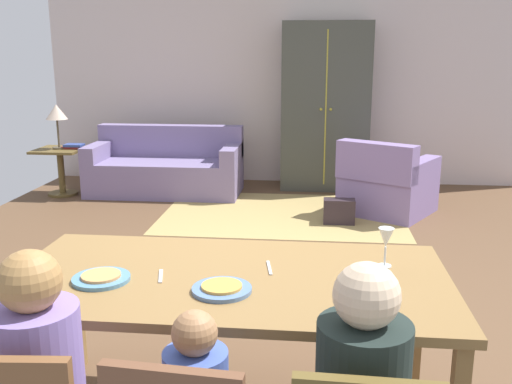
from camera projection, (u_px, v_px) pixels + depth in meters
ground_plane at (266, 270)px, 4.68m from camera, size 6.47×6.67×0.02m
back_wall at (288, 81)px, 7.62m from camera, size 6.47×0.10×2.70m
dining_table at (228, 289)px, 2.56m from camera, size 1.96×0.99×0.76m
plate_near_man at (101, 279)px, 2.48m from camera, size 0.25×0.25×0.02m
pizza_near_man at (101, 275)px, 2.48m from camera, size 0.17×0.17×0.01m
plate_near_child at (222, 289)px, 2.37m from camera, size 0.25×0.25×0.02m
pizza_near_child at (222, 286)px, 2.37m from camera, size 0.17×0.17×0.01m
wine_glass at (386, 239)px, 2.62m from camera, size 0.07×0.07×0.19m
fork at (161, 276)px, 2.53m from camera, size 0.05×0.15×0.01m
knife at (269, 268)px, 2.62m from camera, size 0.04×0.17×0.01m
area_rug at (282, 214)px, 6.27m from camera, size 2.60×1.80×0.01m
couch at (166, 169)px, 7.18m from camera, size 1.87×0.86×0.82m
armchair at (386, 185)px, 6.23m from camera, size 1.17×1.17×0.82m
armoire at (325, 107)px, 7.27m from camera, size 1.10×0.59×2.10m
side_table at (61, 165)px, 7.04m from camera, size 0.56×0.56×0.58m
table_lamp at (56, 114)px, 6.89m from camera, size 0.26×0.26×0.54m
book_lower at (72, 147)px, 7.02m from camera, size 0.22×0.16×0.03m
book_upper at (74, 145)px, 6.99m from camera, size 0.22×0.16×0.03m
handbag at (339, 211)px, 5.89m from camera, size 0.32×0.16×0.26m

